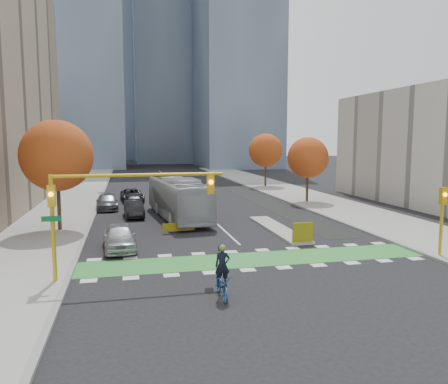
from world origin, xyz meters
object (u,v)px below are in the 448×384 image
tree_east_near (308,158)px  hazard_board (303,232)px  cyclist (222,280)px  tree_west (57,156)px  tree_east_far (266,150)px  traffic_signal_east (442,211)px  parked_car_d (132,195)px  parked_car_a (119,237)px  bus (178,198)px  parked_car_c (107,202)px  traffic_signal_west (109,198)px  parked_car_b (134,209)px

tree_east_near → hazard_board: bearing=-114.2°
cyclist → tree_east_near: bearing=58.9°
tree_west → tree_east_far: 35.73m
traffic_signal_east → parked_car_d: size_ratio=0.82×
parked_car_a → parked_car_d: (1.11, 21.52, -0.11)m
traffic_signal_east → parked_car_a: (-18.11, 5.96, -1.93)m
cyclist → bus: bus is taller
parked_car_c → tree_west: bearing=-110.2°
tree_west → parked_car_d: tree_west is taller
traffic_signal_east → cyclist: traffic_signal_east is taller
tree_east_near → parked_car_d: tree_east_near is taller
tree_east_far → traffic_signal_east: size_ratio=1.87×
tree_east_far → traffic_signal_east: (-2.00, -38.51, -2.51)m
tree_east_near → traffic_signal_east: size_ratio=1.73×
tree_east_near → parked_car_c: 21.40m
hazard_board → tree_west: 18.44m
traffic_signal_east → cyclist: (-13.67, -3.52, -1.95)m
cyclist → parked_car_a: (-4.44, 9.49, 0.02)m
bus → parked_car_c: (-6.24, 6.39, -1.05)m
parked_car_d → tree_east_far: bearing=25.4°
hazard_board → tree_east_far: 35.13m
parked_car_c → traffic_signal_west: bearing=-90.7°
bus → parked_car_c: 9.00m
tree_west → parked_car_d: size_ratio=1.65×
parked_car_a → parked_car_d: size_ratio=0.95×
parked_car_d → tree_east_near: bearing=-19.7°
parked_car_b → tree_west: bearing=-141.4°
traffic_signal_west → parked_car_b: size_ratio=1.93×
parked_car_d → traffic_signal_west: bearing=-97.7°
tree_west → parked_car_b: bearing=42.1°
traffic_signal_east → traffic_signal_west: bearing=-180.0°
parked_car_a → parked_car_c: size_ratio=0.95×
parked_car_d → hazard_board: bearing=-69.9°
tree_east_far → parked_car_a: tree_east_far is taller
tree_east_far → parked_car_a: (-20.11, -32.54, -4.43)m
tree_east_far → parked_car_b: size_ratio=1.73×
hazard_board → parked_car_d: 25.08m
hazard_board → parked_car_c: 22.02m
traffic_signal_west → parked_car_d: (1.43, 27.49, -3.34)m
tree_east_near → parked_car_a: size_ratio=1.49×
parked_car_b → parked_car_c: bearing=113.1°
tree_east_near → parked_car_d: (-18.50, 4.98, -4.17)m
traffic_signal_east → bus: (-13.26, 16.09, -0.96)m
cyclist → parked_car_b: bearing=98.2°
tree_west → parked_car_d: 16.70m
tree_east_far → traffic_signal_west: size_ratio=0.90×
traffic_signal_east → parked_car_c: bearing=130.9°
cyclist → parked_car_b: cyclist is taller
traffic_signal_west → parked_car_d: bearing=87.0°
traffic_signal_east → parked_car_b: traffic_signal_east is taller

